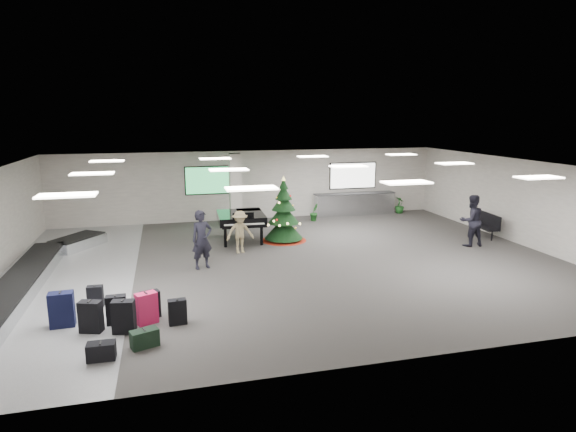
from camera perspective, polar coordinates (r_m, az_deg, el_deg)
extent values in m
plane|color=#3B3735|center=(16.24, 0.28, -5.37)|extent=(18.00, 18.00, 0.00)
cube|color=#ABA59C|center=(22.58, -4.24, 3.67)|extent=(18.00, 0.02, 3.20)
cube|color=#ABA59C|center=(9.48, 11.22, -8.21)|extent=(18.00, 0.02, 3.20)
cube|color=#ABA59C|center=(20.07, 26.00, 1.46)|extent=(0.02, 14.00, 3.20)
cube|color=silver|center=(15.59, 0.30, 5.93)|extent=(18.00, 14.00, 0.02)
cube|color=gray|center=(16.05, -24.86, -6.72)|extent=(4.00, 14.00, 0.01)
cube|color=beige|center=(21.05, -6.24, 3.04)|extent=(0.50, 0.50, 3.20)
cube|color=green|center=(22.23, -9.32, 4.20)|extent=(2.20, 0.08, 1.30)
cube|color=white|center=(23.88, 7.70, 4.77)|extent=(2.40, 0.08, 1.30)
cube|color=white|center=(11.31, -24.75, 2.25)|extent=(1.20, 0.60, 0.04)
cube|color=white|center=(15.23, -22.18, 4.69)|extent=(1.20, 0.60, 0.04)
cube|color=white|center=(19.18, -20.66, 6.12)|extent=(1.20, 0.60, 0.04)
cube|color=white|center=(11.29, -4.37, 3.30)|extent=(1.20, 0.60, 0.04)
cube|color=white|center=(15.22, -7.04, 5.47)|extent=(1.20, 0.60, 0.04)
cube|color=white|center=(19.17, -8.62, 6.74)|extent=(1.20, 0.60, 0.04)
cube|color=white|center=(12.61, 13.86, 3.89)|extent=(1.20, 0.60, 0.04)
cube|color=white|center=(16.22, 7.18, 5.86)|extent=(1.20, 0.60, 0.04)
cube|color=white|center=(19.98, 2.95, 7.06)|extent=(1.20, 0.60, 0.04)
cube|color=white|center=(14.92, 27.57, 4.08)|extent=(1.20, 0.60, 0.04)
cube|color=white|center=(18.07, 19.13, 5.91)|extent=(1.20, 0.60, 0.04)
cube|color=white|center=(21.51, 13.25, 7.11)|extent=(1.20, 0.60, 0.04)
cube|color=silver|center=(15.29, -29.28, -7.31)|extent=(1.00, 8.00, 0.38)
cube|color=black|center=(15.23, -29.36, -6.56)|extent=(0.95, 7.90, 0.05)
cube|color=silver|center=(19.44, -23.66, -2.90)|extent=(1.97, 2.21, 0.38)
cube|color=black|center=(19.39, -23.71, -2.30)|extent=(1.87, 2.10, 0.05)
cube|color=silver|center=(23.81, 7.88, 1.40)|extent=(4.00, 0.60, 1.05)
cube|color=#333336|center=(23.72, 7.92, 2.67)|extent=(4.05, 0.65, 0.04)
cube|color=black|center=(11.63, -18.89, -11.23)|extent=(0.53, 0.36, 0.76)
cube|color=black|center=(11.48, -19.03, -9.42)|extent=(0.06, 0.17, 0.02)
cube|color=black|center=(12.15, -19.68, -10.44)|extent=(0.45, 0.24, 0.70)
cube|color=black|center=(12.02, -19.80, -8.84)|extent=(0.03, 0.14, 0.02)
cube|color=#E01D54|center=(11.96, -16.42, -10.44)|extent=(0.55, 0.44, 0.75)
cube|color=black|center=(11.83, -16.53, -8.71)|extent=(0.09, 0.16, 0.02)
cube|color=black|center=(12.29, -15.99, -10.03)|extent=(0.49, 0.37, 0.66)
cube|color=black|center=(12.17, -16.09, -8.54)|extent=(0.08, 0.15, 0.02)
cube|color=black|center=(12.46, -25.23, -10.01)|extent=(0.55, 0.34, 0.83)
cube|color=black|center=(12.31, -25.41, -8.16)|extent=(0.04, 0.19, 0.02)
cube|color=black|center=(11.92, -22.34, -10.99)|extent=(0.55, 0.41, 0.73)
cube|color=black|center=(11.79, -22.48, -9.29)|extent=(0.08, 0.16, 0.02)
cube|color=black|center=(10.92, -16.63, -13.72)|extent=(0.63, 0.46, 0.38)
cube|color=black|center=(10.84, -16.70, -12.77)|extent=(0.08, 0.17, 0.02)
cube|color=black|center=(11.77, -12.97, -11.00)|extent=(0.44, 0.26, 0.60)
cube|color=black|center=(11.65, -13.04, -9.58)|extent=(0.04, 0.13, 0.02)
cube|color=black|center=(13.36, -21.86, -8.86)|extent=(0.40, 0.24, 0.57)
cube|color=black|center=(13.26, -21.96, -7.67)|extent=(0.03, 0.13, 0.02)
cube|color=black|center=(10.69, -21.25, -14.71)|extent=(0.56, 0.31, 0.36)
cube|color=black|center=(10.61, -21.33, -13.79)|extent=(0.03, 0.18, 0.02)
cone|color=#651109|center=(18.86, -0.51, -2.73)|extent=(1.78, 1.78, 0.11)
cylinder|color=#3F2819|center=(18.82, -0.51, -2.21)|extent=(0.11, 0.11, 0.47)
cone|color=black|center=(18.75, -0.52, -1.37)|extent=(1.50, 1.50, 0.84)
cone|color=black|center=(18.63, -0.52, 0.30)|extent=(1.21, 1.21, 0.75)
cone|color=black|center=(18.54, -0.52, 1.72)|extent=(0.93, 0.93, 0.65)
cone|color=black|center=(18.48, -0.52, 2.86)|extent=(0.65, 0.65, 0.56)
cone|color=black|center=(18.43, -0.53, 3.86)|extent=(0.37, 0.37, 0.42)
cone|color=#FFE566|center=(18.40, -0.53, 4.50)|extent=(0.15, 0.15, 0.17)
cube|color=black|center=(18.69, -5.60, -0.18)|extent=(1.84, 2.06, 0.32)
cube|color=black|center=(17.66, -5.20, -1.18)|extent=(1.65, 0.41, 0.11)
cube|color=white|center=(17.62, -5.19, -0.99)|extent=(1.48, 0.22, 0.02)
cube|color=black|center=(17.87, -5.33, 0.01)|extent=(0.79, 0.07, 0.25)
cylinder|color=black|center=(17.98, -7.43, -2.48)|extent=(0.11, 0.11, 0.77)
cylinder|color=black|center=(18.13, -3.15, -2.28)|extent=(0.11, 0.11, 0.77)
cylinder|color=black|center=(19.57, -5.83, -1.26)|extent=(0.11, 0.11, 0.77)
cube|color=black|center=(20.85, 22.21, -1.18)|extent=(0.66, 1.55, 0.06)
cylinder|color=black|center=(20.43, 23.16, -2.15)|extent=(0.06, 0.06, 0.40)
cylinder|color=black|center=(21.37, 21.21, -1.40)|extent=(0.06, 0.06, 0.40)
cube|color=black|center=(20.93, 22.78, -0.38)|extent=(0.21, 1.50, 0.50)
imported|color=black|center=(15.50, -10.16, -2.78)|extent=(0.80, 0.65, 1.89)
imported|color=#9B8960|center=(17.10, -5.71, -1.90)|extent=(1.03, 0.65, 1.52)
imported|color=black|center=(19.12, 20.90, -0.52)|extent=(0.95, 0.75, 1.94)
imported|color=#16461D|center=(22.28, 3.10, 0.45)|extent=(0.56, 0.57, 0.80)
imported|color=#16461D|center=(24.65, 13.08, 1.28)|extent=(0.52, 0.52, 0.81)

